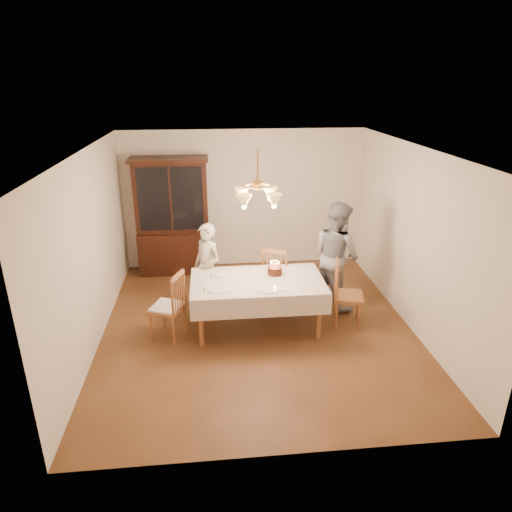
{
  "coord_description": "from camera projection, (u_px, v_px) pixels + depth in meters",
  "views": [
    {
      "loc": [
        -0.64,
        -5.91,
        3.47
      ],
      "look_at": [
        0.0,
        0.2,
        1.05
      ],
      "focal_mm": 32.0,
      "sensor_mm": 36.0,
      "label": 1
    }
  ],
  "objects": [
    {
      "name": "ground",
      "position": [
        257.0,
        326.0,
        6.81
      ],
      "size": [
        5.0,
        5.0,
        0.0
      ],
      "primitive_type": "plane",
      "color": "#553018",
      "rests_on": "ground"
    },
    {
      "name": "place_setting_near_right",
      "position": [
        271.0,
        290.0,
        6.22
      ],
      "size": [
        0.4,
        0.25,
        0.02
      ],
      "color": "white",
      "rests_on": "dining_table"
    },
    {
      "name": "china_hutch",
      "position": [
        173.0,
        219.0,
        8.38
      ],
      "size": [
        1.38,
        0.54,
        2.16
      ],
      "color": "black",
      "rests_on": "ground"
    },
    {
      "name": "adult_in_grey",
      "position": [
        336.0,
        255.0,
        7.18
      ],
      "size": [
        0.94,
        1.03,
        1.71
      ],
      "primitive_type": "imported",
      "rotation": [
        0.0,
        0.0,
        2.01
      ],
      "color": "slate",
      "rests_on": "ground"
    },
    {
      "name": "chandelier",
      "position": [
        258.0,
        197.0,
        6.08
      ],
      "size": [
        0.62,
        0.62,
        0.73
      ],
      "color": "#BF8C3F",
      "rests_on": "ground"
    },
    {
      "name": "room_shell",
      "position": [
        258.0,
        225.0,
        6.23
      ],
      "size": [
        5.0,
        5.0,
        5.0
      ],
      "color": "white",
      "rests_on": "ground"
    },
    {
      "name": "chair_far_side",
      "position": [
        276.0,
        278.0,
        7.36
      ],
      "size": [
        0.56,
        0.55,
        1.0
      ],
      "color": "brown",
      "rests_on": "ground"
    },
    {
      "name": "place_setting_near_left",
      "position": [
        218.0,
        289.0,
        6.23
      ],
      "size": [
        0.41,
        0.27,
        0.02
      ],
      "color": "white",
      "rests_on": "dining_table"
    },
    {
      "name": "elderly_woman",
      "position": [
        207.0,
        268.0,
        7.05
      ],
      "size": [
        0.6,
        0.61,
        1.42
      ],
      "primitive_type": "imported",
      "rotation": [
        0.0,
        0.0,
        -0.83
      ],
      "color": "beige",
      "rests_on": "ground"
    },
    {
      "name": "birthday_cake",
      "position": [
        275.0,
        271.0,
        6.67
      ],
      "size": [
        0.3,
        0.3,
        0.21
      ],
      "color": "white",
      "rests_on": "dining_table"
    },
    {
      "name": "dining_table",
      "position": [
        257.0,
        285.0,
        6.56
      ],
      "size": [
        1.9,
        1.1,
        0.76
      ],
      "color": "brown",
      "rests_on": "ground"
    },
    {
      "name": "place_setting_far_left",
      "position": [
        224.0,
        275.0,
        6.69
      ],
      "size": [
        0.4,
        0.25,
        0.02
      ],
      "color": "white",
      "rests_on": "dining_table"
    },
    {
      "name": "chair_right_end",
      "position": [
        347.0,
        297.0,
        6.74
      ],
      "size": [
        0.51,
        0.52,
        1.0
      ],
      "color": "brown",
      "rests_on": "ground"
    },
    {
      "name": "chair_left_end",
      "position": [
        168.0,
        308.0,
        6.38
      ],
      "size": [
        0.55,
        0.57,
        1.0
      ],
      "color": "brown",
      "rests_on": "ground"
    }
  ]
}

